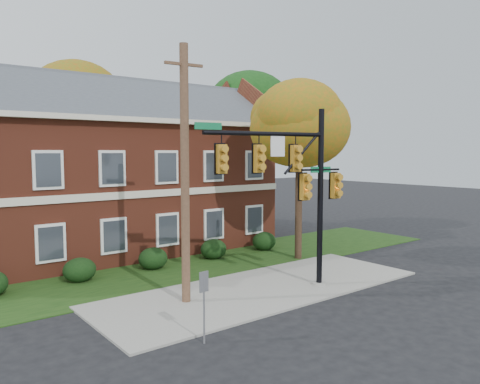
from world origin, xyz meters
TOP-DOWN VIEW (x-y plane):
  - ground at (0.00, 0.00)m, footprint 120.00×120.00m
  - sidewalk at (0.00, 1.00)m, footprint 14.00×5.00m
  - grass_strip at (0.00, 6.00)m, footprint 30.00×6.00m
  - apartment_building at (-2.00, 11.95)m, footprint 18.80×8.80m
  - hedge_left at (-5.50, 6.70)m, footprint 1.40×1.26m
  - hedge_center at (-2.00, 6.70)m, footprint 1.40×1.26m
  - hedge_right at (1.50, 6.70)m, footprint 1.40×1.26m
  - hedge_far_right at (5.00, 6.70)m, footprint 1.40×1.26m
  - tree_near_right at (5.22, 3.87)m, footprint 4.50×4.25m
  - tree_right_rear at (9.31, 12.81)m, footprint 6.30×5.95m
  - tree_far_rear at (-0.66, 19.79)m, footprint 6.84×6.46m
  - traffic_signal at (0.83, 0.15)m, footprint 6.48×1.32m
  - utility_pole at (-3.39, 1.44)m, footprint 1.46×0.35m
  - sign_post at (-4.90, -2.00)m, footprint 0.31×0.06m

SIDE VIEW (x-z plane):
  - ground at x=0.00m, z-range 0.00..0.00m
  - grass_strip at x=0.00m, z-range 0.00..0.04m
  - sidewalk at x=0.00m, z-range 0.00..0.08m
  - hedge_left at x=-5.50m, z-range 0.00..1.05m
  - hedge_center at x=-2.00m, z-range 0.00..1.05m
  - hedge_right at x=1.50m, z-range 0.00..1.05m
  - hedge_far_right at x=5.00m, z-range 0.00..1.05m
  - sign_post at x=-4.90m, z-range 0.38..2.53m
  - traffic_signal at x=0.83m, z-range 0.88..8.19m
  - utility_pole at x=-3.39m, z-range 0.07..9.46m
  - apartment_building at x=-2.00m, z-range 0.12..9.86m
  - tree_near_right at x=5.22m, z-range 2.38..10.96m
  - tree_right_rear at x=9.31m, z-range 2.81..13.43m
  - tree_far_rear at x=-0.66m, z-range 3.08..14.60m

